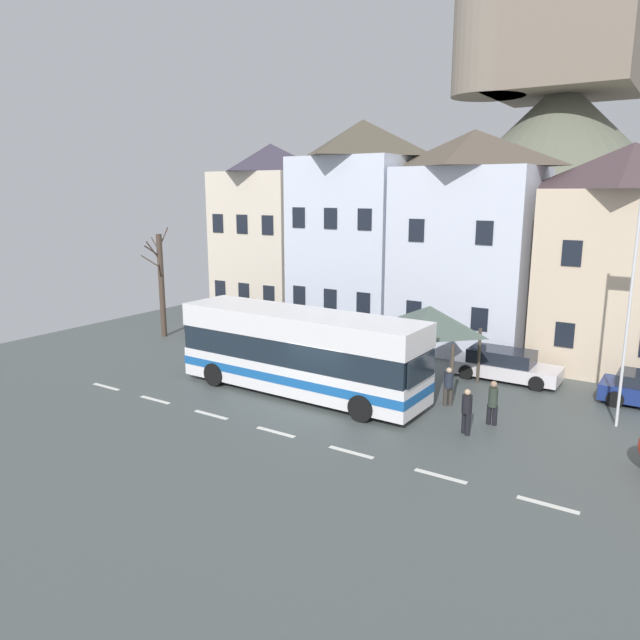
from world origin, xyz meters
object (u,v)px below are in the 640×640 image
townhouse_01 (361,228)px  public_bench (397,357)px  bus_shelter (430,319)px  parked_car_03 (288,337)px  parked_car_01 (223,326)px  bare_tree_00 (161,283)px  pedestrian_01 (493,401)px  hilltop_castle (555,181)px  pedestrian_00 (402,373)px  flagpole (633,292)px  townhouse_02 (469,242)px  pedestrian_03 (467,410)px  parked_car_00 (504,365)px  pedestrian_02 (448,385)px  transit_bus (300,353)px  townhouse_00 (272,234)px  townhouse_03 (623,259)px

townhouse_01 → public_bench: (5.19, -5.77, -5.56)m
bus_shelter → parked_car_03: bearing=169.0°
parked_car_01 → bare_tree_00: bare_tree_00 is taller
pedestrian_01 → bare_tree_00: 20.19m
hilltop_castle → pedestrian_00: size_ratio=21.94×
parked_car_01 → flagpole: (20.68, -2.44, 4.18)m
bare_tree_00 → flagpole: bearing=-1.8°
townhouse_01 → parked_car_03: size_ratio=2.61×
bus_shelter → townhouse_02: bearing=97.2°
bare_tree_00 → pedestrian_03: bearing=-12.6°
parked_car_03 → pedestrian_00: size_ratio=3.00×
parked_car_03 → flagpole: size_ratio=0.55×
bare_tree_00 → townhouse_01: bearing=40.7°
townhouse_01 → parked_car_00: size_ratio=2.65×
hilltop_castle → parked_car_01: bearing=-114.6°
parked_car_01 → flagpole: size_ratio=0.52×
pedestrian_03 → pedestrian_02: bearing=123.3°
bus_shelter → transit_bus: bearing=-137.5°
public_bench → bare_tree_00: size_ratio=0.29×
pedestrian_01 → pedestrian_02: size_ratio=1.06×
parked_car_00 → pedestrian_01: bearing=-78.7°
townhouse_02 → pedestrian_01: size_ratio=6.88×
townhouse_01 → bare_tree_00: 11.86m
pedestrian_02 → pedestrian_03: (1.52, -2.32, 0.03)m
pedestrian_00 → public_bench: bearing=118.4°
parked_car_00 → parked_car_01: bearing=-177.3°
townhouse_00 → townhouse_02: (12.71, 0.09, 0.09)m
parked_car_01 → pedestrian_00: pedestrian_00 is taller
pedestrian_01 → townhouse_00: bearing=150.0°
townhouse_01 → public_bench: 9.55m
flagpole → public_bench: bearing=165.9°
parked_car_01 → parked_car_03: 4.73m
pedestrian_01 → townhouse_02: bearing=114.3°
transit_bus → pedestrian_03: size_ratio=6.67×
transit_bus → flagpole: 12.30m
transit_bus → bus_shelter: size_ratio=2.98×
townhouse_01 → flagpole: bearing=-28.8°
parked_car_00 → pedestrian_02: bearing=-101.5°
transit_bus → pedestrian_00: 4.27m
transit_bus → bare_tree_00: bearing=163.5°
bus_shelter → parked_car_00: size_ratio=0.79×
townhouse_00 → bus_shelter: size_ratio=3.05×
townhouse_03 → bus_shelter: 9.91m
hilltop_castle → parked_car_01: size_ratio=7.60×
parked_car_03 → public_bench: parked_car_03 is taller
transit_bus → pedestrian_03: (7.15, -0.41, -0.85)m
townhouse_00 → townhouse_03: 19.88m
townhouse_03 → parked_car_00: size_ratio=2.25×
townhouse_02 → parked_car_03: (-7.60, -5.59, -4.91)m
hilltop_castle → flagpole: size_ratio=3.99×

